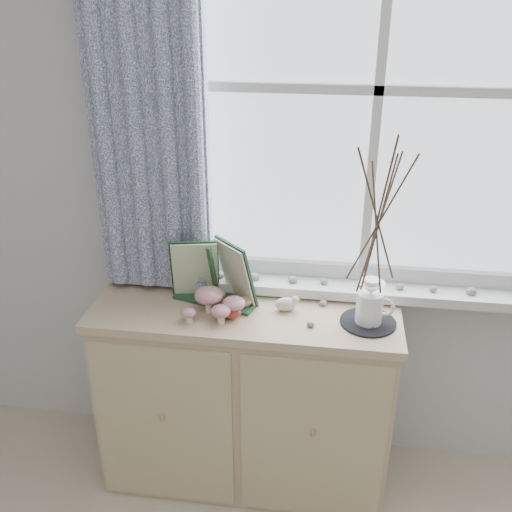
# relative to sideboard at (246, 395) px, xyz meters

# --- Properties ---
(room_shell) EXTENTS (4.04, 4.04, 2.62)m
(room_shell) POSITION_rel_sideboard_xyz_m (0.16, -1.62, 1.23)
(room_shell) COLOR silver
(room_shell) RESTS_ON ground
(sideboard) EXTENTS (1.20, 0.45, 0.85)m
(sideboard) POSITION_rel_sideboard_xyz_m (0.00, 0.00, 0.00)
(sideboard) COLOR #C5AD8A
(sideboard) RESTS_ON ground
(botanical_book) EXTENTS (0.41, 0.23, 0.27)m
(botanical_book) POSITION_rel_sideboard_xyz_m (-0.12, 0.00, 0.56)
(botanical_book) COLOR #1F4126
(botanical_book) RESTS_ON sideboard
(toadstool_cluster) EXTENTS (0.23, 0.16, 0.10)m
(toadstool_cluster) POSITION_rel_sideboard_xyz_m (-0.10, -0.07, 0.48)
(toadstool_cluster) COLOR white
(toadstool_cluster) RESTS_ON sideboard
(wooden_eggs) EXTENTS (0.16, 0.17, 0.07)m
(wooden_eggs) POSITION_rel_sideboard_xyz_m (-0.05, -0.02, 0.45)
(wooden_eggs) COLOR tan
(wooden_eggs) RESTS_ON sideboard
(songbird_figurine) EXTENTS (0.12, 0.08, 0.06)m
(songbird_figurine) POSITION_rel_sideboard_xyz_m (0.16, 0.01, 0.45)
(songbird_figurine) COLOR white
(songbird_figurine) RESTS_ON sideboard
(crocheted_doily) EXTENTS (0.21, 0.21, 0.01)m
(crocheted_doily) POSITION_rel_sideboard_xyz_m (0.47, -0.04, 0.43)
(crocheted_doily) COLOR black
(crocheted_doily) RESTS_ON sideboard
(twig_pitcher) EXTENTS (0.32, 0.32, 0.74)m
(twig_pitcher) POSITION_rel_sideboard_xyz_m (0.47, -0.04, 0.85)
(twig_pitcher) COLOR white
(twig_pitcher) RESTS_ON crocheted_doily
(sideboard_pebbles) EXTENTS (0.33, 0.23, 0.02)m
(sideboard_pebbles) POSITION_rel_sideboard_xyz_m (0.30, 0.00, 0.43)
(sideboard_pebbles) COLOR #9A9A9D
(sideboard_pebbles) RESTS_ON sideboard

